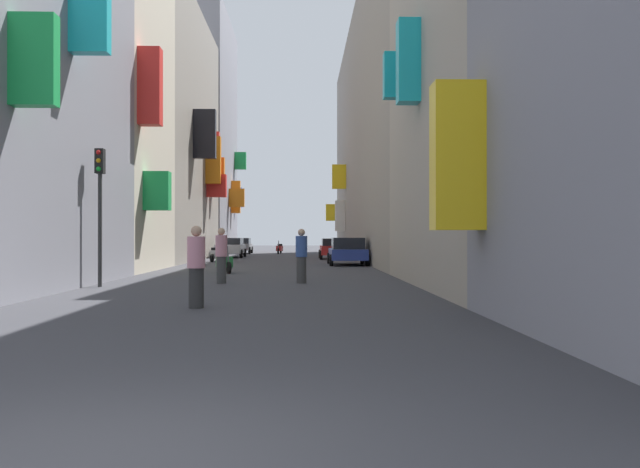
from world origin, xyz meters
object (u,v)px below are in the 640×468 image
Objects in this scene: parked_car_grey at (241,245)px; parked_car_silver at (231,247)px; parked_car_red at (333,248)px; pedestrian_crossing at (301,256)px; scooter_silver at (217,254)px; scooter_red at (280,248)px; traffic_light_near_corner at (100,193)px; pedestrian_near_left at (196,267)px; parked_car_blue at (347,251)px; scooter_green at (224,262)px; pedestrian_near_right at (221,256)px.

parked_car_silver is at bearing -88.87° from parked_car_grey.
parked_car_grey is at bearing 91.13° from parked_car_silver.
pedestrian_crossing is at bearing -95.43° from parked_car_red.
scooter_red is (3.15, 17.18, -0.00)m from scooter_silver.
traffic_light_near_corner is at bearing -96.48° from scooter_red.
pedestrian_crossing is 7.41m from pedestrian_near_left.
parked_car_blue is 2.48× the size of pedestrian_near_left.
parked_car_silver is 19.72m from scooter_green.
parked_car_red is 2.17× the size of scooter_red.
parked_car_silver is 2.49× the size of scooter_red.
parked_car_grey is 37.00m from traffic_light_near_corner.
pedestrian_crossing is (-2.42, -13.14, 0.13)m from parked_car_blue.
parked_car_silver is 2.53× the size of pedestrian_crossing.
pedestrian_near_right is at bearing -110.81° from parked_car_blue.
scooter_silver is at bearing 148.52° from parked_car_blue.
parked_car_red is 21.98m from pedestrian_crossing.
parked_car_grey is at bearing 98.57° from pedestrian_crossing.
parked_car_red is at bearing 92.24° from parked_car_blue.
parked_car_red is 2.15× the size of scooter_green.
traffic_light_near_corner reaches higher than parked_car_silver.
parked_car_red is at bearing -27.45° from parked_car_silver.
scooter_red is at bearing 89.65° from pedestrian_near_left.
parked_car_blue is 2.43× the size of scooter_red.
traffic_light_near_corner is (-8.17, -23.17, 2.12)m from parked_car_red.
scooter_silver is (0.24, -17.87, -0.26)m from parked_car_grey.
parked_car_silver is 32.85m from pedestrian_near_left.
scooter_silver is 18.50m from pedestrian_crossing.
pedestrian_near_right is (-0.61, -34.99, 0.44)m from scooter_red.
pedestrian_near_right is (2.54, -17.80, 0.44)m from scooter_silver.
parked_car_grey reaches higher than scooter_red.
parked_car_grey is at bearing 94.21° from pedestrian_near_left.
scooter_red is (1.26, 28.93, -0.00)m from scooter_green.
traffic_light_near_corner is (-3.50, -1.26, 1.95)m from pedestrian_near_right.
pedestrian_near_right is at bearing 92.91° from pedestrian_near_left.
scooter_silver is 1.08× the size of scooter_red.
parked_car_grey is 17.87m from scooter_silver.
scooter_red is at bearing -11.37° from parked_car_grey.
parked_car_red reaches higher than parked_car_grey.
pedestrian_near_left is at bearing -56.24° from traffic_light_near_corner.
scooter_green is at bearing 96.14° from pedestrian_near_right.
parked_car_silver is 2.46× the size of scooter_green.
parked_car_silver is 2.31× the size of scooter_silver.
pedestrian_near_right reaches higher than pedestrian_near_left.
scooter_green is at bearing -92.50° from scooter_red.
parked_car_blue is at bearing 51.52° from scooter_green.
pedestrian_near_right is at bearing -83.86° from scooter_green.
parked_car_red is at bearing 29.70° from scooter_silver.
parked_car_red is 2.22× the size of pedestrian_near_left.
traffic_light_near_corner is at bearing 123.76° from pedestrian_near_left.
parked_car_blue is (7.79, -22.49, 0.04)m from parked_car_grey.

